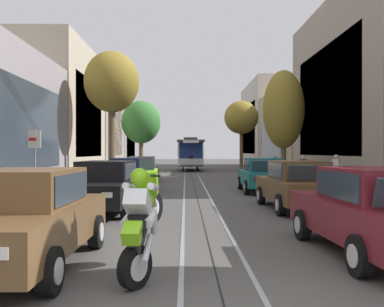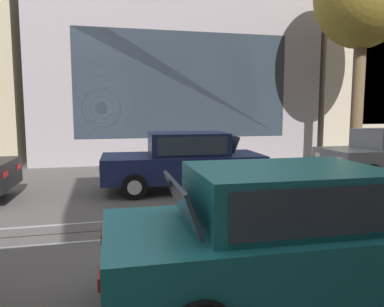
{
  "view_description": "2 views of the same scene",
  "coord_description": "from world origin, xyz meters",
  "views": [
    {
      "loc": [
        -0.46,
        -4.11,
        1.87
      ],
      "look_at": [
        -0.04,
        23.81,
        1.76
      ],
      "focal_mm": 39.21,
      "sensor_mm": 36.0,
      "label": 1
    },
    {
      "loc": [
        6.83,
        13.22,
        2.23
      ],
      "look_at": [
        -2.72,
        15.51,
        1.04
      ],
      "focal_mm": 35.01,
      "sensor_mm": 36.0,
      "label": 2
    }
  ],
  "objects": [
    {
      "name": "motorcycle_with_rider",
      "position": [
        -1.11,
        2.05,
        0.93
      ],
      "size": [
        0.53,
        1.86,
        1.77
      ],
      "color": "black",
      "rests_on": "ground"
    },
    {
      "name": "building_facade_right",
      "position": [
        10.13,
        31.22,
        4.71
      ],
      "size": [
        4.67,
        61.28,
        10.99
      ],
      "color": "gray",
      "rests_on": "ground"
    },
    {
      "name": "street_tree_kerb_left_second",
      "position": [
        -5.11,
        22.28,
        6.19
      ],
      "size": [
        3.44,
        3.36,
        8.2
      ],
      "color": "brown",
      "rests_on": "ground"
    },
    {
      "name": "parked_car_brown_near_left",
      "position": [
        -3.09,
        2.72,
        0.8
      ],
      "size": [
        2.02,
        4.37,
        1.58
      ],
      "color": "brown",
      "rests_on": "ground"
    },
    {
      "name": "parked_car_grey_fourth_left",
      "position": [
        -3.19,
        22.08,
        0.8
      ],
      "size": [
        2.05,
        4.38,
        1.58
      ],
      "color": "slate",
      "rests_on": "ground"
    },
    {
      "name": "parked_car_black_second_left",
      "position": [
        -2.95,
        8.97,
        0.8
      ],
      "size": [
        2.15,
        4.42,
        1.58
      ],
      "color": "black",
      "rests_on": "ground"
    },
    {
      "name": "ground_plane",
      "position": [
        0.0,
        24.63,
        0.0
      ],
      "size": [
        160.0,
        160.0,
        0.0
      ],
      "primitive_type": "plane",
      "color": "#4C4947"
    },
    {
      "name": "street_tree_kerb_right_second",
      "position": [
        5.46,
        21.13,
        4.41
      ],
      "size": [
        2.47,
        2.68,
        6.81
      ],
      "color": "brown",
      "rests_on": "ground"
    },
    {
      "name": "cable_car_trolley",
      "position": [
        0.0,
        39.0,
        1.66
      ],
      "size": [
        2.6,
        9.14,
        3.28
      ],
      "color": "navy",
      "rests_on": "ground"
    },
    {
      "name": "pedestrian_on_right_pavement",
      "position": [
        6.17,
        19.37,
        0.95
      ],
      "size": [
        0.55,
        0.42,
        1.68
      ],
      "color": "black",
      "rests_on": "ground"
    },
    {
      "name": "street_tree_kerb_left_mid",
      "position": [
        -5.01,
        38.57,
        4.88
      ],
      "size": [
        3.96,
        3.6,
        7.09
      ],
      "color": "brown",
      "rests_on": "ground"
    },
    {
      "name": "parked_car_teal_mid_right",
      "position": [
        3.1,
        15.3,
        0.8
      ],
      "size": [
        2.06,
        4.39,
        1.58
      ],
      "color": "#196B70",
      "rests_on": "ground"
    },
    {
      "name": "trolley_track_rails",
      "position": [
        0.0,
        28.79,
        0.0
      ],
      "size": [
        1.14,
        69.58,
        0.01
      ],
      "color": "gray",
      "rests_on": "ground"
    },
    {
      "name": "pedestrian_on_left_pavement",
      "position": [
        7.07,
        16.73,
        0.98
      ],
      "size": [
        0.55,
        0.41,
        1.73
      ],
      "color": "#282D38",
      "rests_on": "ground"
    },
    {
      "name": "street_tree_kerb_right_mid",
      "position": [
        5.29,
        39.12,
        5.39
      ],
      "size": [
        3.52,
        3.29,
        7.16
      ],
      "color": "brown",
      "rests_on": "ground"
    },
    {
      "name": "parked_car_brown_second_right",
      "position": [
        3.14,
        9.37,
        0.8
      ],
      "size": [
        2.1,
        4.4,
        1.58
      ],
      "color": "brown",
      "rests_on": "ground"
    },
    {
      "name": "parked_car_navy_mid_left",
      "position": [
        -3.04,
        15.36,
        0.8
      ],
      "size": [
        2.15,
        4.42,
        1.58
      ],
      "color": "#19234C",
      "rests_on": "ground"
    },
    {
      "name": "street_sign_post",
      "position": [
        -4.6,
        7.41,
        1.57
      ],
      "size": [
        0.36,
        0.09,
        2.51
      ],
      "color": "slate",
      "rests_on": "ground"
    },
    {
      "name": "parked_car_maroon_near_right",
      "position": [
        2.94,
        3.39,
        0.8
      ],
      "size": [
        2.12,
        4.41,
        1.58
      ],
      "color": "maroon",
      "rests_on": "ground"
    },
    {
      "name": "pedestrian_crossing_far",
      "position": [
        5.7,
        24.79,
        0.88
      ],
      "size": [
        0.55,
        0.42,
        1.56
      ],
      "color": "#282D38",
      "rests_on": "ground"
    },
    {
      "name": "building_facade_left",
      "position": [
        -10.36,
        27.78,
        4.55
      ],
      "size": [
        5.93,
        61.28,
        10.16
      ],
      "color": "tan",
      "rests_on": "ground"
    }
  ]
}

